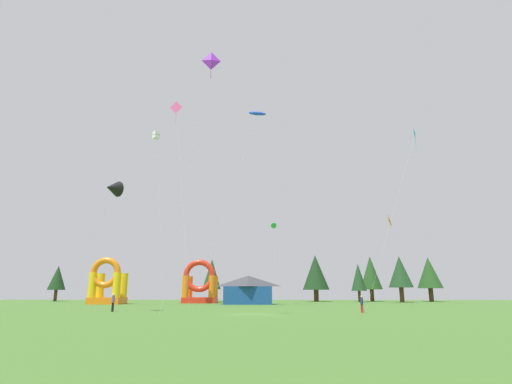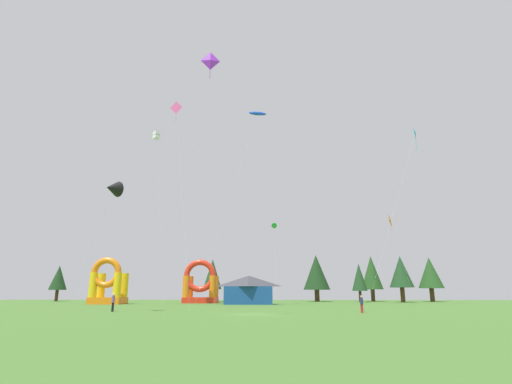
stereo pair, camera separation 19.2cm
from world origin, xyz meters
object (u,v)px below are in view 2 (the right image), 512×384
object	(u,v)px
kite_cyan_diamond	(416,134)
kite_blue_parafoil	(258,114)
kite_white_box	(157,136)
inflatable_orange_dome	(108,286)
kite_pink_diamond	(177,110)
kite_black_delta	(113,188)
kite_orange_diamond	(389,222)
kite_green_parafoil	(274,226)
kite_purple_diamond	(210,62)
person_far_side	(362,303)
person_left_edge	(113,301)
inflatable_yellow_castle	(200,287)
festival_tent	(249,290)

from	to	relation	value
kite_cyan_diamond	kite_blue_parafoil	bearing A→B (deg)	175.40
kite_white_box	inflatable_orange_dome	world-z (taller)	kite_white_box
kite_pink_diamond	kite_black_delta	xyz separation A→B (m)	(-4.29, -7.66, -12.13)
kite_orange_diamond	kite_black_delta	bearing A→B (deg)	-151.20
kite_blue_parafoil	kite_white_box	bearing A→B (deg)	168.21
kite_blue_parafoil	kite_cyan_diamond	size ratio (longest dim) A/B	1.16
kite_blue_parafoil	kite_green_parafoil	size ratio (longest dim) A/B	2.22
kite_pink_diamond	kite_purple_diamond	distance (m)	18.28
kite_green_parafoil	kite_black_delta	xyz separation A→B (m)	(-16.62, -24.84, 0.03)
kite_blue_parafoil	person_far_side	size ratio (longest dim) A/B	17.80
person_left_edge	inflatable_yellow_castle	world-z (taller)	inflatable_yellow_castle
kite_cyan_diamond	inflatable_yellow_castle	distance (m)	42.17
kite_pink_diamond	person_far_side	size ratio (longest dim) A/B	15.81
kite_white_box	kite_black_delta	bearing A→B (deg)	-84.78
kite_orange_diamond	kite_blue_parafoil	bearing A→B (deg)	-176.21
kite_black_delta	kite_green_parafoil	bearing A→B (deg)	56.21
kite_green_parafoil	inflatable_yellow_castle	distance (m)	17.20
kite_blue_parafoil	kite_purple_diamond	bearing A→B (deg)	-97.04
kite_cyan_diamond	kite_purple_diamond	xyz separation A→B (m)	(-25.58, -23.98, -2.74)
kite_pink_diamond	kite_purple_diamond	xyz separation A→B (m)	(6.78, -16.61, -3.53)
kite_pink_diamond	kite_orange_diamond	bearing A→B (deg)	20.01
kite_black_delta	kite_purple_diamond	bearing A→B (deg)	-38.96
kite_black_delta	inflatable_yellow_castle	bearing A→B (deg)	82.92
inflatable_orange_dome	festival_tent	xyz separation A→B (m)	(22.42, -0.05, -0.57)
kite_black_delta	kite_blue_parafoil	bearing A→B (deg)	49.74
kite_pink_diamond	kite_white_box	world-z (taller)	kite_white_box
kite_purple_diamond	inflatable_yellow_castle	world-z (taller)	kite_purple_diamond
person_far_side	kite_purple_diamond	bearing A→B (deg)	80.25
person_far_side	kite_green_parafoil	bearing A→B (deg)	-27.26
kite_white_box	kite_green_parafoil	size ratio (longest dim) A/B	2.09
kite_purple_diamond	inflatable_orange_dome	world-z (taller)	kite_purple_diamond
kite_pink_diamond	inflatable_orange_dome	xyz separation A→B (m)	(-14.16, 18.08, -21.56)
kite_green_parafoil	festival_tent	xyz separation A→B (m)	(-4.07, 0.85, -9.97)
kite_blue_parafoil	festival_tent	xyz separation A→B (m)	(-1.70, 8.86, -25.65)
kite_orange_diamond	person_far_side	world-z (taller)	kite_orange_diamond
kite_orange_diamond	kite_black_delta	xyz separation A→B (m)	(-32.85, -18.06, 0.62)
kite_cyan_diamond	person_far_side	xyz separation A→B (m)	(-11.95, -13.98, -22.59)
kite_cyan_diamond	kite_black_delta	xyz separation A→B (m)	(-36.65, -15.03, -11.35)
kite_green_parafoil	person_far_side	xyz separation A→B (m)	(8.08, -23.80, -11.21)
kite_pink_diamond	person_left_edge	world-z (taller)	kite_pink_diamond
inflatable_orange_dome	person_far_side	bearing A→B (deg)	-35.54
kite_orange_diamond	kite_white_box	bearing A→B (deg)	176.49
kite_blue_parafoil	festival_tent	size ratio (longest dim) A/B	3.82
kite_black_delta	person_left_edge	world-z (taller)	kite_black_delta
inflatable_orange_dome	kite_purple_diamond	bearing A→B (deg)	-58.89
kite_black_delta	inflatable_yellow_castle	xyz separation A→B (m)	(3.92, 31.61, -9.45)
kite_orange_diamond	kite_black_delta	size ratio (longest dim) A/B	0.94
kite_cyan_diamond	person_left_edge	xyz separation A→B (m)	(-36.50, -12.79, -22.47)
kite_orange_diamond	kite_green_parafoil	world-z (taller)	kite_green_parafoil
kite_orange_diamond	kite_white_box	distance (m)	37.60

